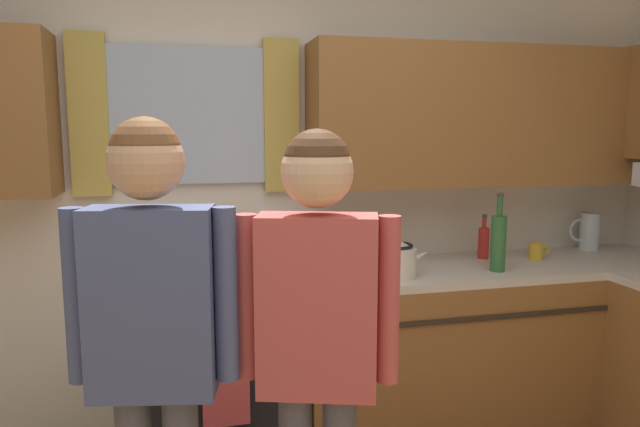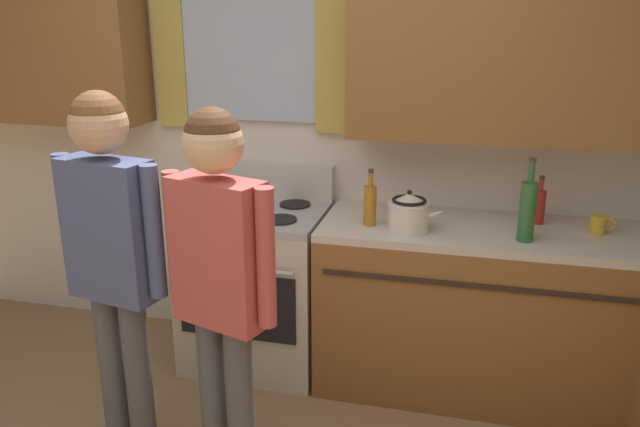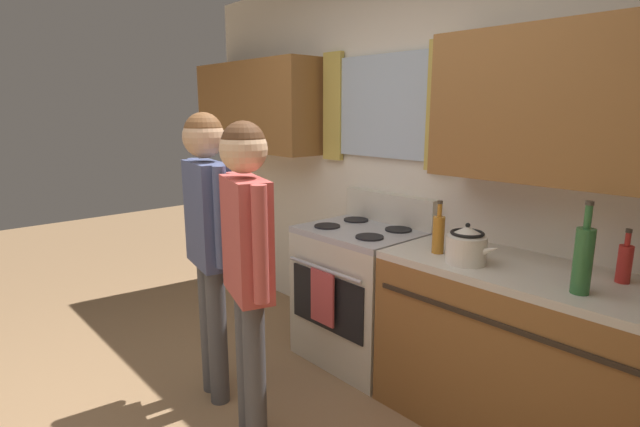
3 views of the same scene
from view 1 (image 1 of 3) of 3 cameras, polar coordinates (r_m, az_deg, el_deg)
The scene contains 11 objects.
back_wall_unit at distance 3.02m, azimuth -5.52°, elevation 5.28°, with size 4.60×0.42×2.60m.
kitchen_counter_run at distance 3.23m, azimuth 24.69°, elevation -13.53°, with size 2.13×1.97×0.90m.
stove_oven at distance 2.95m, azimuth -9.75°, elevation -14.62°, with size 0.75×0.67×1.10m.
bottle_wine_green at distance 3.04m, azimuth 17.08°, elevation -2.63°, with size 0.08×0.08×0.39m.
bottle_sauce_red at distance 3.33m, azimuth 15.75°, elevation -2.69°, with size 0.06×0.06×0.25m.
bottle_oil_amber at distance 2.80m, azimuth 3.35°, elevation -4.09°, with size 0.06×0.06×0.29m.
mug_mustard_yellow at distance 3.40m, azimuth 20.48°, elevation -3.49°, with size 0.12×0.08×0.09m.
stovetop_kettle at distance 2.83m, azimuth 7.45°, elevation -4.31°, with size 0.27×0.20×0.21m.
water_pitcher at distance 3.78m, azimuth 24.84°, elevation -1.59°, with size 0.19×0.11×0.22m.
adult_left at distance 1.84m, azimuth -16.11°, elevation -10.22°, with size 0.50×0.23×1.64m.
adult_in_plaid at distance 1.82m, azimuth -0.27°, elevation -10.81°, with size 0.48×0.26×1.61m.
Camera 1 is at (-0.39, -1.17, 1.60)m, focal length 32.63 mm.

